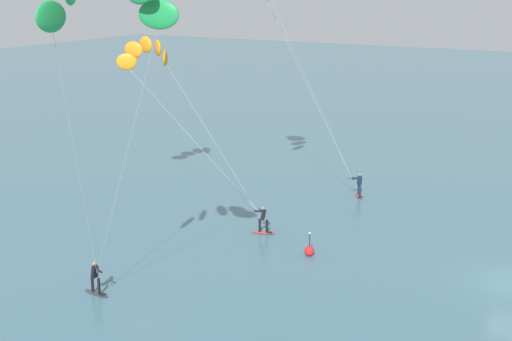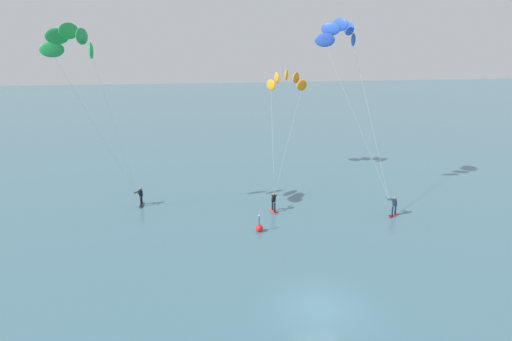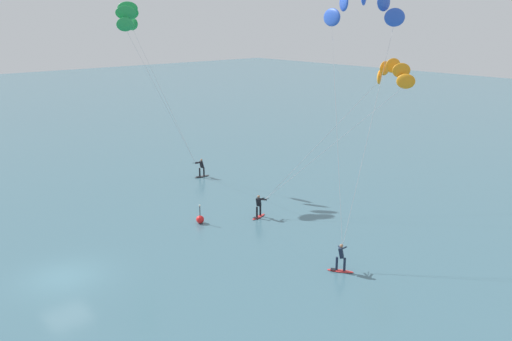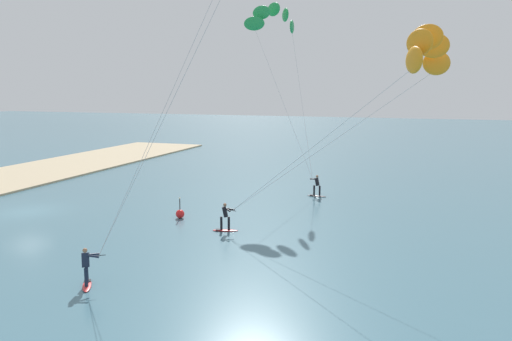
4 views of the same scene
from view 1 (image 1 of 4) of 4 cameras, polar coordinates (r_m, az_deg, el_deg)
The scene contains 3 objects.
kitesurfer_nearshore at distance 26.20m, azimuth -12.33°, elevation 12.47°, with size 6.05×7.39×15.21m.
kitesurfer_far_out at distance 47.31m, azimuth -8.59°, elevation 8.95°, with size 5.70×12.65×10.99m.
marker_buoy at distance 38.32m, azimuth 4.41°, elevation -6.59°, with size 0.56×0.56×1.38m.
Camera 1 is at (-34.10, -4.25, 14.65)m, focal length 48.63 mm.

